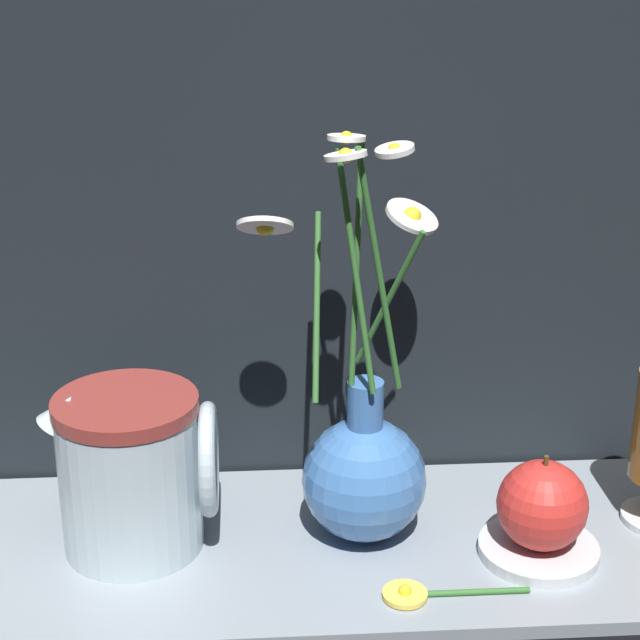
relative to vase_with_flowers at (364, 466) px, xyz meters
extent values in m
plane|color=black|center=(-0.05, -0.01, -0.08)|extent=(6.00, 6.00, 0.00)
cube|color=gray|center=(-0.05, -0.01, -0.07)|extent=(0.83, 0.25, 0.01)
sphere|color=#3F72B7|center=(0.00, 0.00, -0.01)|extent=(0.11, 0.11, 0.11)
cylinder|color=#3F72B7|center=(0.00, 0.00, 0.05)|extent=(0.03, 0.03, 0.05)
cylinder|color=#336B2D|center=(-0.01, 0.00, 0.18)|extent=(0.01, 0.02, 0.20)
cylinder|color=white|center=(-0.02, 0.01, 0.28)|extent=(0.04, 0.04, 0.01)
sphere|color=yellow|center=(-0.02, 0.01, 0.28)|extent=(0.01, 0.01, 0.01)
cylinder|color=#336B2D|center=(0.01, -0.02, 0.18)|extent=(0.04, 0.02, 0.20)
cylinder|color=white|center=(0.01, -0.04, 0.28)|extent=(0.04, 0.04, 0.01)
sphere|color=yellow|center=(0.01, -0.04, 0.28)|extent=(0.01, 0.01, 0.01)
cylinder|color=#336B2D|center=(-0.01, -0.01, 0.18)|extent=(0.03, 0.03, 0.20)
cylinder|color=white|center=(-0.02, -0.03, 0.27)|extent=(0.05, 0.05, 0.01)
sphere|color=yellow|center=(-0.02, -0.03, 0.27)|extent=(0.01, 0.01, 0.01)
cylinder|color=#336B2D|center=(0.02, 0.02, 0.14)|extent=(0.05, 0.05, 0.13)
cylinder|color=white|center=(0.04, 0.05, 0.21)|extent=(0.06, 0.06, 0.02)
sphere|color=yellow|center=(0.04, 0.05, 0.21)|extent=(0.02, 0.02, 0.02)
cylinder|color=#336B2D|center=(-0.04, 0.00, 0.15)|extent=(0.01, 0.08, 0.14)
cylinder|color=white|center=(-0.08, 0.01, 0.21)|extent=(0.05, 0.04, 0.03)
sphere|color=yellow|center=(-0.08, 0.01, 0.21)|extent=(0.02, 0.02, 0.02)
cylinder|color=silver|center=(-0.20, 0.00, 0.00)|extent=(0.12, 0.12, 0.14)
cylinder|color=maroon|center=(-0.20, 0.00, 0.07)|extent=(0.12, 0.12, 0.01)
torus|color=silver|center=(-0.13, 0.00, 0.01)|extent=(0.01, 0.10, 0.10)
cone|color=silver|center=(-0.25, 0.00, 0.06)|extent=(0.04, 0.03, 0.04)
cylinder|color=silver|center=(0.14, -0.04, -0.06)|extent=(0.10, 0.10, 0.01)
sphere|color=red|center=(0.14, -0.04, -0.02)|extent=(0.08, 0.08, 0.08)
cylinder|color=#4C3819|center=(0.14, -0.04, 0.02)|extent=(0.00, 0.00, 0.01)
cylinder|color=#336B2D|center=(0.07, -0.09, -0.06)|extent=(0.10, 0.01, 0.01)
cylinder|color=#EAC64C|center=(0.02, -0.09, -0.06)|extent=(0.04, 0.04, 0.00)
sphere|color=yellow|center=(0.02, -0.09, -0.06)|extent=(0.01, 0.01, 0.01)
camera|label=1|loc=(-0.09, -0.79, 0.45)|focal=60.00mm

